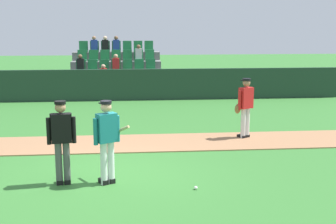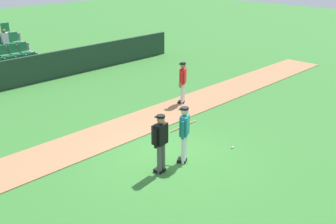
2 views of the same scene
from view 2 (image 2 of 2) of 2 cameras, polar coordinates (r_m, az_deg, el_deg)
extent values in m
plane|color=#33702D|center=(12.72, 0.28, -6.32)|extent=(80.00, 80.00, 0.00)
cube|color=#9E704C|center=(14.52, -7.43, -2.81)|extent=(28.00, 1.92, 0.03)
cube|color=#1E3828|center=(20.37, -20.87, 4.97)|extent=(20.00, 0.16, 1.36)
cube|color=slate|center=(21.33, -22.02, 4.98)|extent=(4.35, 0.85, 0.40)
cube|color=#237542|center=(21.18, -22.00, 5.59)|extent=(0.44, 0.40, 0.08)
cube|color=#237542|center=(21.31, -22.34, 6.33)|extent=(0.44, 0.08, 0.50)
cube|color=#237542|center=(21.39, -20.67, 5.91)|extent=(0.44, 0.40, 0.08)
cube|color=#237542|center=(21.53, -21.02, 6.64)|extent=(0.44, 0.08, 0.50)
cube|color=#237542|center=(21.62, -19.37, 6.23)|extent=(0.44, 0.40, 0.08)
cube|color=#237542|center=(21.76, -19.72, 6.95)|extent=(0.44, 0.08, 0.50)
cube|color=#237542|center=(21.87, -18.10, 6.53)|extent=(0.44, 0.40, 0.08)
cube|color=#237542|center=(22.00, -18.45, 7.25)|extent=(0.44, 0.08, 0.50)
cube|color=#237542|center=(22.06, -21.79, 7.26)|extent=(0.44, 0.40, 0.08)
cube|color=#237542|center=(22.20, -22.13, 7.97)|extent=(0.44, 0.08, 0.50)
cube|color=#237542|center=(22.28, -20.52, 7.56)|extent=(0.44, 0.40, 0.08)
cube|color=#237542|center=(22.43, -20.85, 8.25)|extent=(0.44, 0.08, 0.50)
cube|color=#237542|center=(22.52, -19.27, 7.84)|extent=(0.44, 0.40, 0.08)
cube|color=#237542|center=(22.66, -19.60, 8.53)|extent=(0.44, 0.08, 0.50)
cube|color=#237542|center=(22.96, -21.60, 8.81)|extent=(0.44, 0.40, 0.08)
cube|color=#237542|center=(23.11, -21.93, 9.47)|extent=(0.44, 0.08, 0.50)
cube|color=silver|center=(22.95, -21.76, 9.55)|extent=(0.32, 0.22, 0.52)
sphere|color=brown|center=(22.89, -21.88, 10.41)|extent=(0.20, 0.20, 0.20)
cube|color=#237542|center=(23.19, -20.38, 9.08)|extent=(0.44, 0.40, 0.08)
cube|color=#237542|center=(23.34, -20.70, 9.74)|extent=(0.44, 0.08, 0.50)
cube|color=#237542|center=(23.87, -21.43, 10.24)|extent=(0.44, 0.40, 0.08)
cube|color=#237542|center=(24.03, -21.74, 10.87)|extent=(0.44, 0.08, 0.50)
cylinder|color=white|center=(12.18, 2.18, -5.25)|extent=(0.14, 0.14, 0.90)
cylinder|color=white|center=(12.32, 2.34, -4.93)|extent=(0.14, 0.14, 0.90)
cube|color=black|center=(12.38, 1.88, -6.88)|extent=(0.23, 0.29, 0.10)
cube|color=black|center=(12.52, 2.05, -6.55)|extent=(0.23, 0.29, 0.10)
cube|color=#197075|center=(11.94, 2.31, -1.86)|extent=(0.46, 0.39, 0.60)
cylinder|color=#197075|center=(11.74, 2.04, -2.54)|extent=(0.09, 0.09, 0.55)
cylinder|color=#197075|center=(12.19, 2.57, -1.63)|extent=(0.09, 0.09, 0.55)
sphere|color=tan|center=(11.78, 2.34, 0.07)|extent=(0.22, 0.22, 0.22)
cylinder|color=black|center=(11.75, 2.35, 0.52)|extent=(0.23, 0.23, 0.06)
cube|color=black|center=(11.78, 1.87, 0.43)|extent=(0.22, 0.19, 0.02)
cylinder|color=tan|center=(12.25, 2.10, -2.02)|extent=(0.62, 0.59, 0.41)
cylinder|color=#4C4C4C|center=(11.63, -1.20, -6.59)|extent=(0.14, 0.14, 0.90)
cylinder|color=#4C4C4C|center=(11.74, -0.73, -6.30)|extent=(0.14, 0.14, 0.90)
cube|color=black|center=(11.85, -1.42, -8.23)|extent=(0.16, 0.27, 0.10)
cube|color=black|center=(11.96, -0.96, -7.92)|extent=(0.16, 0.27, 0.10)
cube|color=black|center=(11.36, -0.99, -3.09)|extent=(0.43, 0.28, 0.60)
cylinder|color=black|center=(11.20, -1.75, -3.75)|extent=(0.09, 0.09, 0.55)
cylinder|color=black|center=(11.57, -0.25, -2.90)|extent=(0.09, 0.09, 0.55)
sphere|color=#9E7051|center=(11.19, -1.00, -1.08)|extent=(0.22, 0.22, 0.22)
cylinder|color=black|center=(11.15, -1.00, -0.60)|extent=(0.23, 0.23, 0.06)
cube|color=black|center=(11.22, -1.41, -0.64)|extent=(0.20, 0.15, 0.02)
cube|color=black|center=(11.43, -1.51, -2.93)|extent=(0.45, 0.14, 0.56)
cylinder|color=silver|center=(17.00, 2.01, 2.54)|extent=(0.14, 0.14, 0.90)
cylinder|color=silver|center=(17.15, 2.12, 2.70)|extent=(0.14, 0.14, 0.90)
cube|color=black|center=(17.15, 1.79, 1.29)|extent=(0.23, 0.29, 0.10)
cube|color=black|center=(17.29, 1.90, 1.46)|extent=(0.23, 0.29, 0.10)
cube|color=red|center=(16.86, 2.09, 5.04)|extent=(0.46, 0.39, 0.60)
cylinder|color=red|center=(16.64, 1.91, 4.64)|extent=(0.09, 0.09, 0.55)
cylinder|color=red|center=(17.11, 2.26, 5.10)|extent=(0.09, 0.09, 0.55)
sphere|color=#9E7051|center=(16.74, 2.11, 6.45)|extent=(0.22, 0.22, 0.22)
cylinder|color=black|center=(16.72, 2.12, 6.79)|extent=(0.23, 0.23, 0.06)
cube|color=black|center=(16.75, 1.78, 6.71)|extent=(0.22, 0.19, 0.02)
ellipsoid|color=brown|center=(16.70, 1.72, 3.81)|extent=(0.23, 0.20, 0.28)
sphere|color=white|center=(13.42, 8.96, -4.88)|extent=(0.07, 0.07, 0.07)
camera|label=1|loc=(9.23, 53.06, -3.83)|focal=48.74mm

